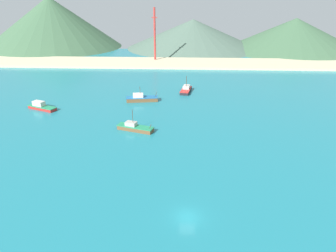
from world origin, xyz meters
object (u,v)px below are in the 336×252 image
Objects in this scene: fishing_boat_3 at (41,107)px; fishing_boat_4 at (186,90)px; fishing_boat_0 at (141,98)px; radio_tower at (155,35)px; fishing_boat_7 at (135,128)px.

fishing_boat_4 reaches higher than fishing_boat_3.
fishing_boat_0 is 69.21m from radio_tower.
fishing_boat_3 is 1.06× the size of fishing_boat_4.
fishing_boat_4 is 60.34m from radio_tower.
fishing_boat_3 is 0.99× the size of fishing_boat_7.
fishing_boat_0 is 1.08× the size of fishing_boat_3.
radio_tower is at bearing 91.67° from fishing_boat_7.
fishing_boat_7 is at bearing -88.33° from radio_tower.
fishing_boat_4 is (15.45, 11.53, -0.14)m from fishing_boat_0.
fishing_boat_4 is at bearing 36.72° from fishing_boat_0.
fishing_boat_0 is 19.28m from fishing_boat_4.
radio_tower reaches higher than fishing_boat_4.
fishing_boat_3 is 0.36× the size of radio_tower.
fishing_boat_4 is at bearing -73.45° from radio_tower.
fishing_boat_0 is 24.17m from fishing_boat_7.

